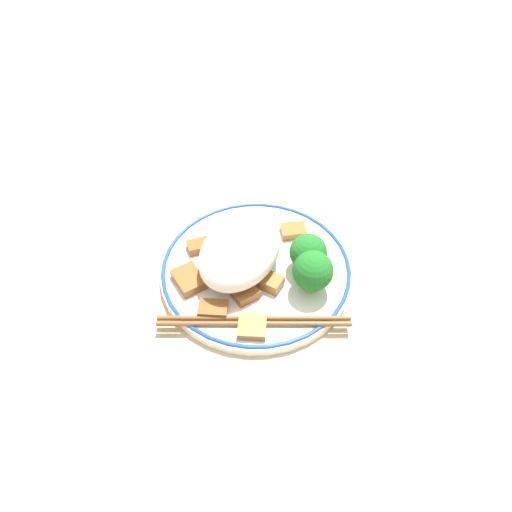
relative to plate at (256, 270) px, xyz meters
name	(u,v)px	position (x,y,z in m)	size (l,w,h in m)	color
ground_plane	(256,274)	(0.00, 0.00, -0.01)	(3.00, 3.00, 0.00)	#C6B28E
plate	(256,270)	(0.00, 0.00, 0.00)	(0.22, 0.22, 0.01)	white
rice_mound	(240,251)	(-0.01, 0.02, 0.03)	(0.12, 0.08, 0.06)	white
broccoli_back_left	(312,273)	(0.00, -0.07, 0.03)	(0.05, 0.05, 0.05)	#7FB756
broccoli_back_center	(308,253)	(0.03, -0.05, 0.03)	(0.04, 0.04, 0.05)	#7FB756
meat_near_front	(206,242)	(0.00, 0.07, 0.01)	(0.04, 0.04, 0.01)	brown
meat_near_left	(268,281)	(-0.02, -0.02, 0.01)	(0.02, 0.03, 0.01)	#995B28
meat_near_right	(189,279)	(-0.05, 0.06, 0.01)	(0.04, 0.05, 0.01)	brown
meat_near_back	(244,292)	(-0.04, -0.01, 0.01)	(0.04, 0.04, 0.01)	brown
meat_on_rice_edge	(294,231)	(0.07, -0.02, 0.01)	(0.04, 0.04, 0.01)	#995B28
meat_mid_left	(247,230)	(0.04, 0.04, 0.01)	(0.05, 0.05, 0.01)	brown
meat_mid_right	(252,327)	(-0.08, -0.03, 0.01)	(0.04, 0.04, 0.01)	#9E6633
meat_far_scatter	(213,309)	(-0.08, 0.01, 0.01)	(0.03, 0.04, 0.01)	brown
chopsticks	(254,321)	(-0.07, -0.03, 0.01)	(0.10, 0.19, 0.01)	brown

